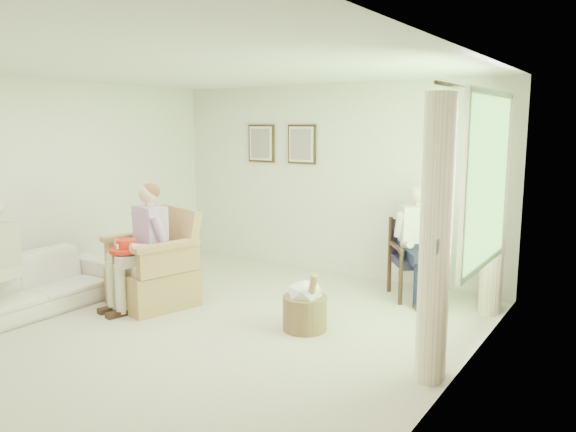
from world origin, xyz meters
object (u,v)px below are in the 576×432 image
object	(u,v)px
wood_armchair	(420,255)
hatbox	(305,305)
red_hat	(126,248)
person_dark	(417,235)
sofa	(26,286)
person_wicker	(144,237)
wicker_armchair	(155,274)

from	to	relation	value
wood_armchair	hatbox	bearing A→B (deg)	-145.48
wood_armchair	red_hat	bearing A→B (deg)	-174.99
wood_armchair	person_dark	bearing A→B (deg)	-127.43
sofa	person_wicker	xyz separation A→B (m)	(0.96, 0.85, 0.51)
red_hat	hatbox	xyz separation A→B (m)	(1.95, 0.57, -0.46)
wicker_armchair	person_dark	distance (m)	3.08
person_wicker	sofa	bearing A→B (deg)	-124.18
person_wicker	red_hat	xyz separation A→B (m)	(-0.07, -0.19, -0.09)
wicker_armchair	wood_armchair	distance (m)	3.14
wicker_armchair	person_dark	world-z (taller)	person_dark
red_hat	hatbox	size ratio (longest dim) A/B	0.56
sofa	hatbox	world-z (taller)	hatbox
wood_armchair	person_wicker	size ratio (longest dim) A/B	0.66
wicker_armchair	hatbox	xyz separation A→B (m)	(1.89, 0.23, -0.09)
sofa	hatbox	xyz separation A→B (m)	(2.85, 1.22, -0.05)
wicker_armchair	wood_armchair	world-z (taller)	wicker_armchair
wicker_armchair	hatbox	size ratio (longest dim) A/B	1.67
wicker_armchair	person_wicker	size ratio (longest dim) A/B	0.80
wood_armchair	person_wicker	bearing A→B (deg)	-176.76
wicker_armchair	red_hat	bearing A→B (deg)	-86.33
wood_armchair	hatbox	size ratio (longest dim) A/B	1.39
wicker_armchair	person_dark	xyz separation A→B (m)	(2.45, 1.81, 0.43)
sofa	person_wicker	size ratio (longest dim) A/B	1.52
wicker_armchair	red_hat	world-z (taller)	wicker_armchair
wicker_armchair	hatbox	distance (m)	1.90
wood_armchair	person_dark	xyz separation A→B (m)	(0.00, -0.15, 0.28)
sofa	person_dark	xyz separation A→B (m)	(3.42, 2.80, 0.47)
red_hat	sofa	bearing A→B (deg)	-144.08
wood_armchair	red_hat	size ratio (longest dim) A/B	2.48
wicker_armchair	hatbox	bearing A→B (deg)	21.47
wicker_armchair	red_hat	distance (m)	0.51
person_wicker	red_hat	world-z (taller)	person_wicker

